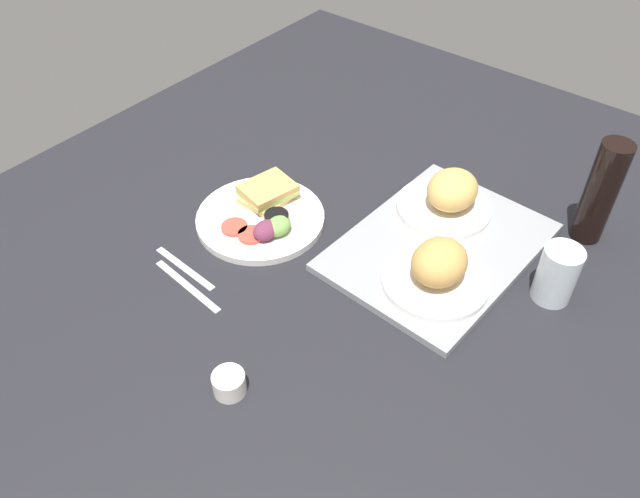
{
  "coord_description": "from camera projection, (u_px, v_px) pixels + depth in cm",
  "views": [
    {
      "loc": [
        72.37,
        59.56,
        89.92
      ],
      "look_at": [
        2.0,
        3.0,
        4.0
      ],
      "focal_mm": 35.36,
      "sensor_mm": 36.0,
      "label": 1
    }
  ],
  "objects": [
    {
      "name": "fork",
      "position": [
        185.0,
        268.0,
        1.26
      ],
      "size": [
        2.39,
        17.05,
        0.5
      ],
      "primitive_type": "cube",
      "rotation": [
        0.0,
        0.0,
        1.51
      ],
      "color": "#B7B7BC",
      "rests_on": "ground_plane"
    },
    {
      "name": "ground_plane",
      "position": [
        315.0,
        257.0,
        1.31
      ],
      "size": [
        190.0,
        150.0,
        3.0
      ],
      "primitive_type": "cube",
      "color": "black"
    },
    {
      "name": "bread_plate_far",
      "position": [
        438.0,
        269.0,
        1.19
      ],
      "size": [
        20.78,
        20.78,
        9.45
      ],
      "color": "white",
      "rests_on": "serving_tray"
    },
    {
      "name": "plate_with_salad",
      "position": [
        263.0,
        215.0,
        1.36
      ],
      "size": [
        27.74,
        27.74,
        5.4
      ],
      "color": "white",
      "rests_on": "ground_plane"
    },
    {
      "name": "bread_plate_near",
      "position": [
        449.0,
        196.0,
        1.35
      ],
      "size": [
        20.39,
        20.39,
        9.61
      ],
      "color": "white",
      "rests_on": "serving_tray"
    },
    {
      "name": "knife",
      "position": [
        187.0,
        286.0,
        1.23
      ],
      "size": [
        3.12,
        19.05,
        0.5
      ],
      "primitive_type": "cube",
      "rotation": [
        0.0,
        0.0,
        1.48
      ],
      "color": "#B7B7BC",
      "rests_on": "ground_plane"
    },
    {
      "name": "soda_bottle",
      "position": [
        601.0,
        193.0,
        1.26
      ],
      "size": [
        6.4,
        6.4,
        23.01
      ],
      "primitive_type": "cylinder",
      "color": "black",
      "rests_on": "ground_plane"
    },
    {
      "name": "drinking_glass",
      "position": [
        557.0,
        274.0,
        1.17
      ],
      "size": [
        7.41,
        7.41,
        11.8
      ],
      "primitive_type": "cylinder",
      "color": "silver",
      "rests_on": "ground_plane"
    },
    {
      "name": "serving_tray",
      "position": [
        439.0,
        247.0,
        1.3
      ],
      "size": [
        46.44,
        34.99,
        1.6
      ],
      "primitive_type": "cube",
      "rotation": [
        0.0,
        0.0,
        -0.04
      ],
      "color": "gray",
      "rests_on": "ground_plane"
    },
    {
      "name": "espresso_cup",
      "position": [
        229.0,
        383.0,
        1.04
      ],
      "size": [
        5.6,
        5.6,
        4.0
      ],
      "primitive_type": "cylinder",
      "color": "silver",
      "rests_on": "ground_plane"
    }
  ]
}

